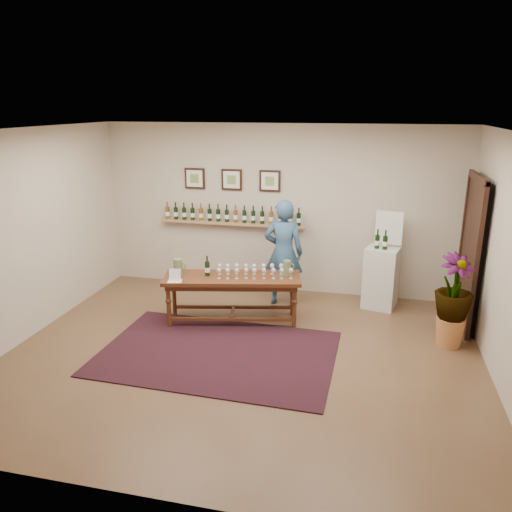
% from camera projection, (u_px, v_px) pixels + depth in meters
% --- Properties ---
extents(ground, '(6.00, 6.00, 0.00)m').
position_uv_depth(ground, '(242.00, 356.00, 6.38)').
color(ground, brown).
rests_on(ground, ground).
extents(room_shell, '(6.00, 6.00, 6.00)m').
position_uv_depth(room_shell, '(412.00, 244.00, 7.33)').
color(room_shell, beige).
rests_on(room_shell, ground).
extents(rug, '(3.04, 2.07, 0.02)m').
position_uv_depth(rug, '(217.00, 353.00, 6.44)').
color(rug, '#47150C').
rests_on(rug, ground).
extents(tasting_table, '(2.06, 1.02, 0.70)m').
position_uv_depth(tasting_table, '(232.00, 283.00, 7.24)').
color(tasting_table, '#491D12').
rests_on(tasting_table, ground).
extents(table_glasses, '(1.22, 0.53, 0.17)m').
position_uv_depth(table_glasses, '(250.00, 271.00, 7.19)').
color(table_glasses, silver).
rests_on(table_glasses, tasting_table).
extents(table_bottles, '(0.34, 0.23, 0.33)m').
position_uv_depth(table_bottles, '(208.00, 264.00, 7.24)').
color(table_bottles, black).
rests_on(table_bottles, tasting_table).
extents(pitcher_left, '(0.19, 0.19, 0.24)m').
position_uv_depth(pitcher_left, '(178.00, 267.00, 7.26)').
color(pitcher_left, '#637045').
rests_on(pitcher_left, tasting_table).
extents(pitcher_right, '(0.16, 0.16, 0.21)m').
position_uv_depth(pitcher_right, '(287.00, 267.00, 7.28)').
color(pitcher_right, '#637045').
rests_on(pitcher_right, tasting_table).
extents(menu_card, '(0.22, 0.19, 0.18)m').
position_uv_depth(menu_card, '(175.00, 275.00, 7.00)').
color(menu_card, white).
rests_on(menu_card, tasting_table).
extents(display_pedestal, '(0.58, 0.58, 0.97)m').
position_uv_depth(display_pedestal, '(381.00, 277.00, 7.82)').
color(display_pedestal, silver).
rests_on(display_pedestal, ground).
extents(pedestal_bottles, '(0.33, 0.16, 0.32)m').
position_uv_depth(pedestal_bottles, '(381.00, 239.00, 7.58)').
color(pedestal_bottles, black).
rests_on(pedestal_bottles, display_pedestal).
extents(info_sign, '(0.41, 0.12, 0.58)m').
position_uv_depth(info_sign, '(389.00, 228.00, 7.71)').
color(info_sign, white).
rests_on(info_sign, display_pedestal).
extents(potted_plant, '(0.81, 0.81, 1.09)m').
position_uv_depth(potted_plant, '(453.00, 301.00, 6.48)').
color(potted_plant, '#BC733E').
rests_on(potted_plant, ground).
extents(person, '(0.64, 0.43, 1.70)m').
position_uv_depth(person, '(283.00, 253.00, 7.82)').
color(person, '#325376').
rests_on(person, ground).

